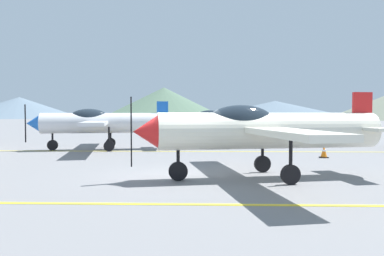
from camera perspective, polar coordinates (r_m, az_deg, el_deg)
The scene contains 10 objects.
ground_plane at distance 11.92m, azimuth -2.65°, elevation -7.68°, with size 400.00×400.00×0.00m, color slate.
apron_line_near at distance 8.57m, azimuth -4.47°, elevation -11.59°, with size 80.00×0.16×0.01m, color yellow.
apron_line_far at distance 20.05m, azimuth -0.82°, elevation -3.61°, with size 80.00×0.16×0.01m, color yellow.
airplane_near at distance 11.88m, azimuth 10.40°, elevation -0.21°, with size 8.06×9.20×2.76m.
airplane_mid at distance 21.67m, azimuth -13.89°, elevation 0.86°, with size 8.06×9.19×2.76m.
airplane_far at distance 31.01m, azimuth 1.55°, elevation 1.33°, with size 8.05×9.22×2.76m.
traffic_cone_front at distance 18.26m, azimuth 19.61°, elevation -3.43°, with size 0.36×0.36×0.59m.
hill_left at distance 173.72m, azimuth -25.00°, elevation 2.85°, with size 51.96×51.96×8.99m, color slate.
hill_centerleft at distance 160.48m, azimuth -4.33°, elevation 3.88°, with size 53.84×53.84×13.24m, color #4C6651.
hill_centerright at distance 161.96m, azimuth 12.61°, elevation 2.78°, with size 65.29×65.29×7.39m, color slate.
Camera 1 is at (0.92, -11.70, 2.06)m, focal length 34.72 mm.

